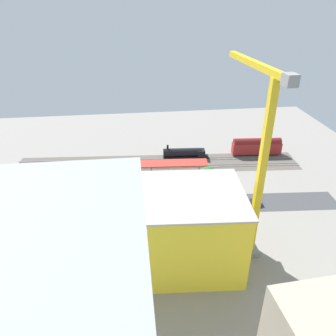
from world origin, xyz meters
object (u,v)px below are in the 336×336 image
at_px(parked_car_3, 187,207).
at_px(traffic_light, 97,205).
at_px(parked_car_5, 137,212).
at_px(tower_crane, 259,153).
at_px(street_tree_4, 160,181).
at_px(construction_building, 151,230).
at_px(parked_car_1, 231,205).
at_px(street_tree_0, 110,185).
at_px(parked_car_2, 209,206).
at_px(street_tree_1, 49,184).
at_px(parked_car_0, 254,203).
at_px(box_truck_1, 166,216).
at_px(parked_car_4, 164,210).
at_px(passenger_coach, 257,146).
at_px(parked_car_6, 116,214).
at_px(box_truck_0, 202,212).
at_px(platform_canopy_near, 127,164).
at_px(box_truck_2, 119,217).
at_px(street_tree_3, 208,176).
at_px(locomotive, 186,154).
at_px(street_tree_2, 174,179).

xyz_separation_m(parked_car_3, traffic_light, (23.26, 1.80, 4.06)).
xyz_separation_m(parked_car_5, tower_crane, (-24.32, 15.40, 23.11)).
height_order(parked_car_3, tower_crane, tower_crane).
bearing_deg(street_tree_4, construction_building, 80.31).
xyz_separation_m(parked_car_1, street_tree_0, (32.79, -8.09, 3.96)).
bearing_deg(parked_car_2, street_tree_1, -11.07).
bearing_deg(parked_car_0, parked_car_1, 3.13).
bearing_deg(street_tree_0, traffic_light, 73.72).
bearing_deg(tower_crane, parked_car_3, -55.47).
bearing_deg(street_tree_1, parked_car_5, 159.30).
relative_size(box_truck_1, street_tree_1, 0.97).
bearing_deg(parked_car_4, construction_building, 74.63).
height_order(passenger_coach, street_tree_4, street_tree_4).
height_order(parked_car_6, box_truck_1, box_truck_1).
height_order(passenger_coach, box_truck_0, passenger_coach).
relative_size(passenger_coach, parked_car_2, 3.89).
bearing_deg(street_tree_1, parked_car_3, 167.38).
height_order(platform_canopy_near, box_truck_2, platform_canopy_near).
bearing_deg(parked_car_6, passenger_coach, -147.92).
distance_m(parked_car_3, traffic_light, 23.68).
relative_size(tower_crane, box_truck_2, 4.93).
height_order(parked_car_5, box_truck_2, box_truck_2).
relative_size(passenger_coach, street_tree_0, 2.53).
height_order(parked_car_2, street_tree_0, street_tree_0).
height_order(parked_car_3, box_truck_1, box_truck_1).
relative_size(parked_car_3, box_truck_0, 0.48).
distance_m(parked_car_5, street_tree_3, 22.94).
bearing_deg(parked_car_1, box_truck_2, 5.65).
bearing_deg(construction_building, tower_crane, -171.61).
distance_m(parked_car_6, construction_building, 20.38).
xyz_separation_m(platform_canopy_near, box_truck_2, (2.46, 24.24, -2.40)).
bearing_deg(box_truck_1, traffic_light, -7.86).
height_order(parked_car_1, tower_crane, tower_crane).
height_order(construction_building, street_tree_1, construction_building).
height_order(parked_car_2, traffic_light, traffic_light).
relative_size(street_tree_0, street_tree_1, 0.81).
relative_size(parked_car_2, box_truck_2, 0.55).
bearing_deg(construction_building, traffic_light, -47.67).
relative_size(locomotive, box_truck_2, 1.93).
xyz_separation_m(parked_car_2, box_truck_1, (12.02, 4.05, 0.88)).
xyz_separation_m(parked_car_1, traffic_light, (35.58, 1.46, 4.04)).
xyz_separation_m(platform_canopy_near, street_tree_3, (-22.89, 12.98, 1.48)).
bearing_deg(street_tree_2, locomotive, -108.38).
bearing_deg(street_tree_1, construction_building, 135.02).
xyz_separation_m(street_tree_2, street_tree_3, (-9.89, 0.29, 0.33)).
xyz_separation_m(locomotive, parked_car_2, (-0.98, 30.70, -1.15)).
bearing_deg(platform_canopy_near, construction_building, 96.76).
height_order(locomotive, parked_car_1, locomotive).
relative_size(box_truck_1, street_tree_4, 1.29).
bearing_deg(street_tree_4, box_truck_2, 46.47).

